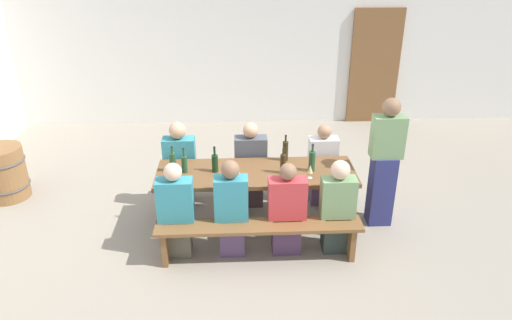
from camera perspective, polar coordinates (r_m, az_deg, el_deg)
The scene contains 23 objects.
ground_plane at distance 6.08m, azimuth 0.00°, elevation -7.66°, with size 24.00×24.00×0.00m, color gray.
back_wall at distance 8.90m, azimuth -1.15°, elevation 14.40°, with size 14.00×0.20×3.20m, color silver.
wooden_door at distance 9.26m, azimuth 13.81°, elevation 10.62°, with size 0.90×0.06×2.10m, color brown.
tasting_table at distance 5.74m, azimuth 0.00°, elevation -2.02°, with size 2.35×0.76×0.75m.
bench_near at distance 5.32m, azimuth 0.35°, elevation -8.43°, with size 2.25×0.30×0.45m.
bench_far at distance 6.48m, azimuth -0.28°, elevation -1.69°, with size 2.25×0.30×0.45m.
wine_bottle_0 at distance 5.67m, azimuth -4.87°, elevation -0.32°, with size 0.08×0.08×0.32m.
wine_bottle_1 at distance 5.62m, azimuth 3.21°, elevation -0.39°, with size 0.07×0.07×0.32m.
wine_bottle_2 at distance 5.70m, azimuth -8.45°, elevation -0.42°, with size 0.07×0.07×0.31m.
wine_bottle_3 at distance 5.73m, azimuth -9.80°, elevation -0.23°, with size 0.08×0.08×0.32m.
wine_bottle_4 at distance 5.70m, azimuth 6.62°, elevation -0.09°, with size 0.08×0.08×0.34m.
wine_bottle_5 at distance 5.93m, azimuth 3.49°, elevation 1.13°, with size 0.07×0.07×0.34m.
wine_glass_0 at distance 5.40m, azimuth -2.07°, elevation -1.65°, with size 0.07×0.07×0.16m.
wine_glass_1 at distance 5.54m, azimuth 6.42°, elevation -1.12°, with size 0.06×0.06×0.17m.
seated_guest_near_0 at distance 5.38m, azimuth -9.41°, elevation -6.16°, with size 0.39×0.24×1.13m.
seated_guest_near_1 at distance 5.34m, azimuth -2.92°, elevation -5.95°, with size 0.37×0.24×1.15m.
seated_guest_near_2 at distance 5.38m, azimuth 3.66°, elevation -6.08°, with size 0.42×0.24×1.10m.
seated_guest_near_3 at distance 5.46m, azimuth 9.56°, elevation -5.66°, with size 0.38×0.24×1.12m.
seated_guest_far_0 at distance 6.30m, azimuth -8.93°, elevation -0.85°, with size 0.41×0.24×1.18m.
seated_guest_far_1 at distance 6.27m, azimuth -0.62°, elevation -0.85°, with size 0.42×0.24×1.16m.
seated_guest_far_2 at distance 6.37m, azimuth 7.82°, elevation -0.81°, with size 0.37×0.24×1.12m.
standing_host at distance 5.96m, azimuth 14.90°, elevation -0.54°, with size 0.37×0.24×1.63m.
wine_barrel at distance 7.34m, azimuth -27.56°, elevation -1.34°, with size 0.59×0.59×0.73m.
Camera 1 is at (-0.24, -5.07, 3.34)m, focal length 33.88 mm.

